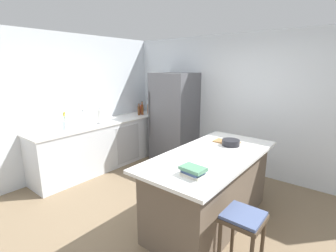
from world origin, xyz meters
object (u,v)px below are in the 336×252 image
Objects in this scene: vinegar_bottle at (142,109)px; mixing_bowl at (231,143)px; flower_vase at (65,124)px; syrup_bottle at (139,110)px; sink_faucet at (83,117)px; refrigerator at (174,118)px; soda_bottle at (148,107)px; bar_stool at (243,226)px; whiskey_bottle at (149,109)px; cookbook_stack at (193,171)px; hot_sauce_bottle at (141,110)px; paper_towel_roll at (100,117)px; kitchen_island at (210,187)px; cutting_board at (227,142)px.

vinegar_bottle is 2.72m from mixing_bowl.
syrup_bottle is at bearing 87.68° from flower_vase.
sink_faucet is 0.99× the size of vinegar_bottle.
sink_faucet is (-0.93, -1.58, 0.15)m from refrigerator.
soda_bottle is 0.29m from vinegar_bottle.
flower_vase is (-3.31, 0.13, 0.46)m from bar_stool.
cookbook_stack is at bearing -39.64° from whiskey_bottle.
cookbook_stack is (2.71, -1.92, -0.06)m from syrup_bottle.
hot_sauce_bottle is 0.22m from syrup_bottle.
syrup_bottle is (-0.01, -0.09, -0.01)m from vinegar_bottle.
vinegar_bottle reaches higher than sink_faucet.
hot_sauce_bottle is at bearing -105.71° from soda_bottle.
sink_faucet is 0.90× the size of soda_bottle.
paper_towel_roll reaches higher than cookbook_stack.
refrigerator is 6.92× the size of syrup_bottle.
whiskey_bottle is at bearing -38.48° from soda_bottle.
bar_stool is at bearing -31.43° from hot_sauce_bottle.
kitchen_island is 3.07m from hot_sauce_bottle.
flower_vase is at bearing -114.90° from refrigerator.
kitchen_island is at bearing -3.87° from paper_towel_roll.
paper_towel_roll is 1.25m from hot_sauce_bottle.
hot_sauce_bottle is 0.58× the size of cutting_board.
hot_sauce_bottle is at bearing 161.59° from cutting_board.
bar_stool is at bearing -34.07° from whiskey_bottle.
soda_bottle is 1.17× the size of whiskey_bottle.
flower_vase is 2.79m from cookbook_stack.
cookbook_stack is (2.78, -2.30, -0.08)m from soda_bottle.
bar_stool is 2.24× the size of paper_towel_roll.
whiskey_bottle is 0.29m from syrup_bottle.
soda_bottle is 2.89m from mixing_bowl.
vinegar_bottle is (-0.00, 1.16, -0.01)m from paper_towel_roll.
paper_towel_roll is at bearing -173.54° from mixing_bowl.
sink_faucet is 0.96× the size of paper_towel_roll.
paper_towel_roll is at bearing -89.52° from syrup_bottle.
kitchen_island is at bearing 137.37° from bar_stool.
whiskey_bottle is 1.17× the size of mixing_bowl.
bar_stool is 3.81m from vinegar_bottle.
cookbook_stack is at bearing -3.78° from flower_vase.
hot_sauce_bottle is 3.53m from cookbook_stack.
sink_faucet is at bearing 168.61° from cookbook_stack.
syrup_bottle is (-3.24, 1.87, 0.48)m from bar_stool.
whiskey_bottle is (0.12, 2.02, 0.02)m from flower_vase.
sink_faucet reaches higher than kitchen_island.
whiskey_bottle is (-0.79, 0.07, 0.11)m from refrigerator.
syrup_bottle reaches higher than mixing_bowl.
cookbook_stack is at bearing -36.58° from hot_sauce_bottle.
whiskey_bottle is (0.04, 1.35, -0.02)m from paper_towel_roll.
hot_sauce_bottle reaches higher than kitchen_island.
cookbook_stack is (0.16, -0.68, 0.51)m from kitchen_island.
syrup_bottle reaches higher than cookbook_stack.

